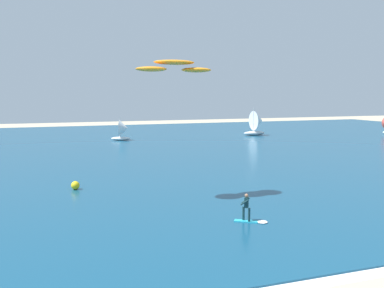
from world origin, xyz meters
name	(u,v)px	position (x,y,z in m)	size (l,w,h in m)	color
ocean	(93,150)	(0.00, 50.47, 0.05)	(160.00, 90.00, 0.10)	navy
kitesurfer	(250,212)	(3.97, 13.50, 0.70)	(1.94, 1.55, 1.67)	#26B2CC
kite	(174,67)	(1.65, 20.54, 9.45)	(5.58, 2.01, 0.84)	orange
sailboat_trailing	(257,123)	(30.52, 61.41, 2.32)	(4.11, 3.46, 4.86)	silver
sailboat_anchored_offshore	(123,130)	(6.33, 61.10, 1.76)	(3.23, 2.88, 3.63)	white
marker_buoy	(75,185)	(-4.71, 26.13, 0.43)	(0.66, 0.66, 0.66)	yellow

